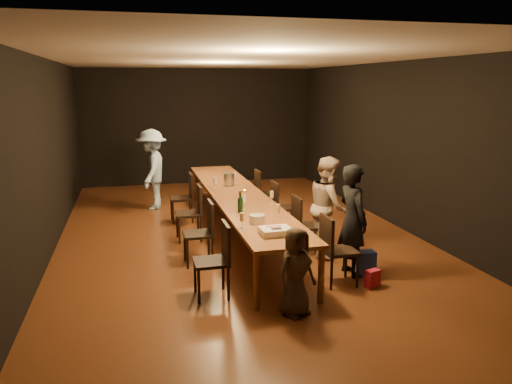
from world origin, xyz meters
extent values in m
plane|color=#441F11|center=(0.00, 0.00, 0.00)|extent=(10.00, 10.00, 0.00)
cube|color=black|center=(0.00, 5.00, 1.50)|extent=(6.00, 0.04, 3.00)
cube|color=black|center=(0.00, -5.00, 1.50)|extent=(6.00, 0.04, 3.00)
cube|color=black|center=(-3.00, 0.00, 1.50)|extent=(0.04, 10.00, 3.00)
cube|color=black|center=(3.00, 0.00, 1.50)|extent=(0.04, 10.00, 3.00)
cube|color=silver|center=(0.00, 0.00, 3.00)|extent=(6.00, 10.00, 0.04)
cube|color=brown|center=(0.00, 0.00, 0.72)|extent=(0.90, 6.00, 0.05)
cylinder|color=brown|center=(-0.40, -2.90, 0.35)|extent=(0.08, 0.08, 0.70)
cylinder|color=brown|center=(0.40, -2.90, 0.35)|extent=(0.08, 0.08, 0.70)
cylinder|color=brown|center=(-0.40, 2.90, 0.35)|extent=(0.08, 0.08, 0.70)
cylinder|color=brown|center=(0.40, 2.90, 0.35)|extent=(0.08, 0.08, 0.70)
imported|color=black|center=(1.15, -2.12, 0.77)|extent=(0.44, 0.60, 1.55)
imported|color=#C3A792|center=(1.15, -1.26, 0.76)|extent=(0.76, 0.88, 1.53)
imported|color=#97BCE9|center=(-1.33, 2.37, 0.84)|extent=(0.85, 1.20, 1.68)
imported|color=#3E3023|center=(0.00, -3.12, 0.52)|extent=(0.59, 0.50, 1.03)
cube|color=#B71B38|center=(1.23, -2.62, 0.12)|extent=(0.22, 0.17, 0.23)
cube|color=#2644A8|center=(1.33, -2.20, 0.17)|extent=(0.28, 0.19, 0.34)
cube|color=white|center=(-0.04, -2.44, 0.79)|extent=(0.39, 0.32, 0.09)
cube|color=black|center=(-0.04, -2.47, 0.84)|extent=(0.13, 0.10, 0.00)
cube|color=red|center=(-0.04, -2.36, 0.84)|extent=(0.20, 0.04, 0.00)
cylinder|color=silver|center=(-0.13, -1.88, 0.81)|extent=(0.22, 0.22, 0.12)
cylinder|color=#B7B7BC|center=(0.00, 0.79, 0.86)|extent=(0.26, 0.26, 0.22)
cylinder|color=#B2B7B2|center=(0.15, -2.30, 0.77)|extent=(0.05, 0.05, 0.03)
cylinder|color=#B2B7B2|center=(0.15, 0.13, 0.77)|extent=(0.05, 0.05, 0.03)
cylinder|color=#B2B7B2|center=(0.15, 1.66, 0.77)|extent=(0.05, 0.05, 0.03)
camera|label=1|loc=(-1.73, -8.16, 2.59)|focal=35.00mm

